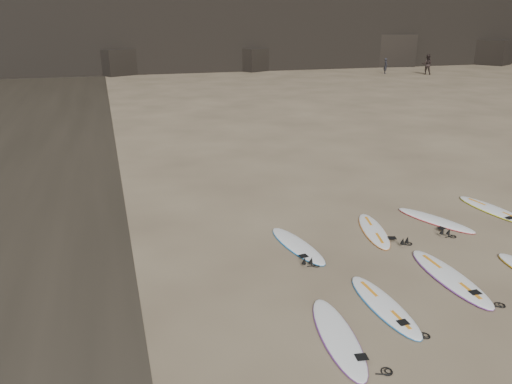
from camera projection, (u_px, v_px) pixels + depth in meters
ground at (476, 280)px, 10.73m from camera, size 240.00×240.00×0.00m
surfboard_0 at (338, 336)px, 8.76m from camera, size 0.92×2.52×0.09m
surfboard_1 at (384, 305)px, 9.70m from camera, size 0.60×2.40×0.09m
surfboard_2 at (450, 277)px, 10.75m from camera, size 0.73×2.72×0.10m
surfboard_5 at (297, 245)px, 12.26m from camera, size 0.93×2.43×0.09m
surfboard_6 at (374, 230)px, 13.12m from camera, size 1.13×2.39×0.08m
surfboard_7 at (435, 220)px, 13.80m from camera, size 1.43×2.39×0.08m
surfboard_8 at (494, 210)px, 14.51m from camera, size 0.90×2.61×0.09m
person_a at (386, 66)px, 50.41m from camera, size 0.52×0.65×1.53m
person_b at (427, 65)px, 49.59m from camera, size 1.19×1.14×1.93m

